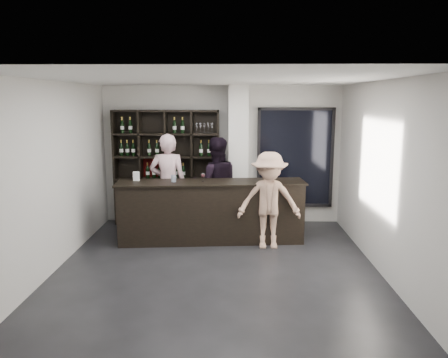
{
  "coord_description": "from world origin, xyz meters",
  "views": [
    {
      "loc": [
        0.27,
        -6.46,
        2.61
      ],
      "look_at": [
        0.09,
        1.1,
        1.23
      ],
      "focal_mm": 35.0,
      "sensor_mm": 36.0,
      "label": 1
    }
  ],
  "objects_px": {
    "wine_shelf": "(167,168)",
    "customer": "(269,200)",
    "tasting_counter": "(211,212)",
    "taster_black": "(216,185)",
    "taster_pink": "(168,184)"
  },
  "relations": [
    {
      "from": "tasting_counter",
      "to": "taster_black",
      "type": "bearing_deg",
      "value": 80.51
    },
    {
      "from": "taster_pink",
      "to": "taster_black",
      "type": "bearing_deg",
      "value": -173.76
    },
    {
      "from": "wine_shelf",
      "to": "customer",
      "type": "distance_m",
      "value": 2.56
    },
    {
      "from": "wine_shelf",
      "to": "taster_pink",
      "type": "bearing_deg",
      "value": -79.53
    },
    {
      "from": "wine_shelf",
      "to": "customer",
      "type": "bearing_deg",
      "value": -36.71
    },
    {
      "from": "wine_shelf",
      "to": "taster_black",
      "type": "distance_m",
      "value": 1.21
    },
    {
      "from": "wine_shelf",
      "to": "taster_black",
      "type": "xyz_separation_m",
      "value": [
        1.05,
        -0.55,
        -0.25
      ]
    },
    {
      "from": "tasting_counter",
      "to": "taster_pink",
      "type": "distance_m",
      "value": 1.11
    },
    {
      "from": "taster_black",
      "to": "customer",
      "type": "height_order",
      "value": "taster_black"
    },
    {
      "from": "customer",
      "to": "wine_shelf",
      "type": "bearing_deg",
      "value": 143.64
    },
    {
      "from": "tasting_counter",
      "to": "customer",
      "type": "xyz_separation_m",
      "value": [
        1.04,
        -0.31,
        0.29
      ]
    },
    {
      "from": "taster_pink",
      "to": "taster_black",
      "type": "xyz_separation_m",
      "value": [
        0.93,
        0.1,
        -0.04
      ]
    },
    {
      "from": "taster_black",
      "to": "wine_shelf",
      "type": "bearing_deg",
      "value": -34.32
    },
    {
      "from": "wine_shelf",
      "to": "taster_pink",
      "type": "distance_m",
      "value": 0.7
    },
    {
      "from": "wine_shelf",
      "to": "taster_black",
      "type": "relative_size",
      "value": 1.27
    }
  ]
}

